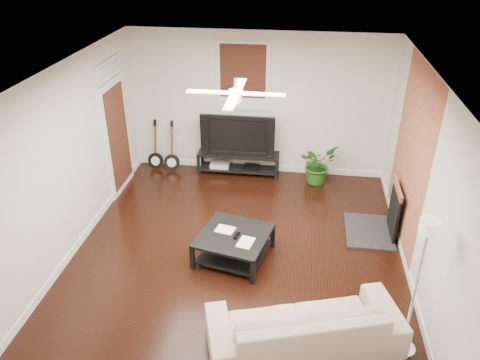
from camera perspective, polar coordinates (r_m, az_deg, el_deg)
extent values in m
cube|color=black|center=(7.18, -0.44, -9.62)|extent=(5.00, 6.00, 0.01)
cube|color=white|center=(5.88, -0.55, 12.38)|extent=(5.00, 6.00, 0.01)
cube|color=silver|center=(9.14, 2.27, 9.14)|extent=(5.00, 0.01, 2.80)
cube|color=silver|center=(4.07, -7.01, -19.98)|extent=(5.00, 0.01, 2.80)
cube|color=silver|center=(7.18, -20.67, 1.55)|extent=(0.01, 6.00, 2.80)
cube|color=silver|center=(6.57, 21.63, -1.17)|extent=(0.01, 6.00, 2.80)
cube|color=#AB5B37|center=(7.44, 20.05, 2.62)|extent=(0.02, 2.20, 2.80)
cube|color=black|center=(7.81, 16.86, -3.42)|extent=(0.80, 1.10, 0.92)
cube|color=black|center=(8.98, 0.37, 12.48)|extent=(1.00, 0.06, 1.30)
cube|color=white|center=(8.77, -14.82, 6.28)|extent=(0.08, 1.00, 2.50)
cube|color=black|center=(9.44, -0.20, 2.07)|extent=(1.61, 0.43, 0.45)
imported|color=black|center=(9.19, -0.19, 5.70)|extent=(1.45, 0.19, 0.83)
cube|color=black|center=(7.10, -0.74, -7.99)|extent=(1.19, 1.19, 0.42)
imported|color=tan|center=(5.79, 7.83, -17.01)|extent=(2.42, 1.52, 0.66)
imported|color=#245B1A|center=(9.16, 9.39, 1.93)|extent=(0.92, 0.93, 0.78)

